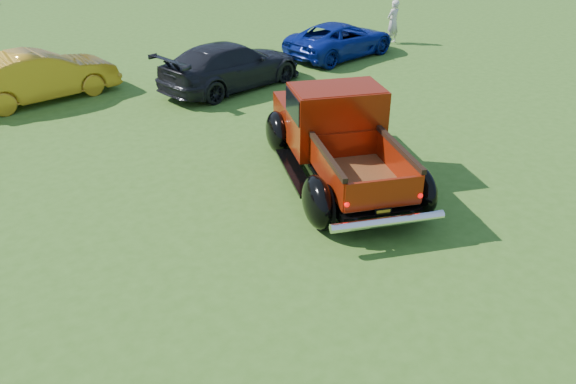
# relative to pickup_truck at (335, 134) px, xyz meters

# --- Properties ---
(ground) EXTENTS (120.00, 120.00, 0.00)m
(ground) POSITION_rel_pickup_truck_xyz_m (-2.20, -1.68, -0.91)
(ground) COLOR #3A651C
(ground) RESTS_ON ground
(pickup_truck) EXTENTS (3.97, 5.52, 1.93)m
(pickup_truck) POSITION_rel_pickup_truck_xyz_m (0.00, 0.00, 0.00)
(pickup_truck) COLOR black
(pickup_truck) RESTS_ON ground
(show_car_yellow) EXTENTS (4.41, 1.89, 1.41)m
(show_car_yellow) POSITION_rel_pickup_truck_xyz_m (-3.70, 8.67, -0.21)
(show_car_yellow) COLOR orange
(show_car_yellow) RESTS_ON ground
(show_car_grey) EXTENTS (4.99, 2.67, 1.38)m
(show_car_grey) POSITION_rel_pickup_truck_xyz_m (1.30, 6.37, -0.23)
(show_car_grey) COLOR black
(show_car_grey) RESTS_ON ground
(show_car_blue) EXTENTS (4.58, 2.52, 1.21)m
(show_car_blue) POSITION_rel_pickup_truck_xyz_m (6.38, 7.14, -0.31)
(show_car_blue) COLOR navy
(show_car_blue) RESTS_ON ground
(spectator) EXTENTS (0.64, 0.45, 1.65)m
(spectator) POSITION_rel_pickup_truck_xyz_m (9.30, 7.41, -0.09)
(spectator) COLOR beige
(spectator) RESTS_ON ground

